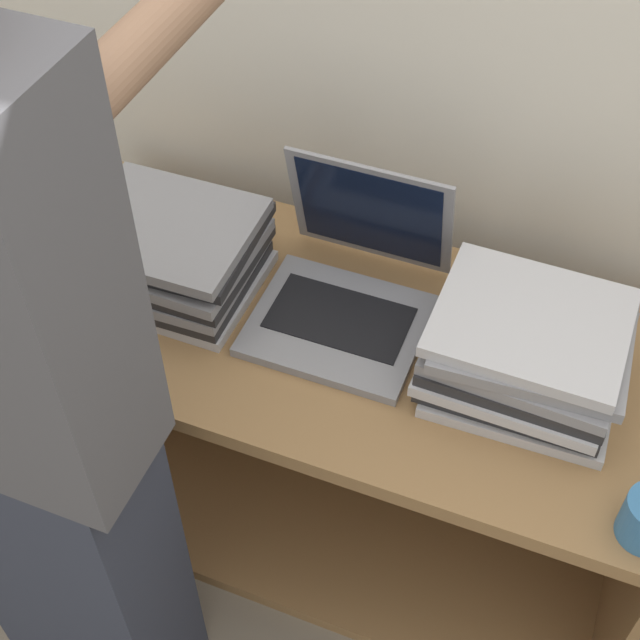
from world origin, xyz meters
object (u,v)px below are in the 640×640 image
object	(u,v)px
laptop_stack_left	(170,253)
person	(23,418)
laptop_open	(349,288)
laptop_stack_right	(526,352)

from	to	relation	value
laptop_stack_left	person	bearing A→B (deg)	-84.63
laptop_open	person	xyz separation A→B (m)	(-0.30, -0.58, 0.16)
laptop_stack_right	laptop_open	bearing A→B (deg)	170.87
person	laptop_open	bearing A→B (deg)	62.30
laptop_open	laptop_stack_left	distance (m)	0.36
laptop_open	laptop_stack_left	world-z (taller)	laptop_open
laptop_open	person	size ratio (longest dim) A/B	0.21
laptop_stack_left	laptop_stack_right	distance (m)	0.71
laptop_stack_left	laptop_stack_right	size ratio (longest dim) A/B	0.99
laptop_stack_right	person	distance (m)	0.85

